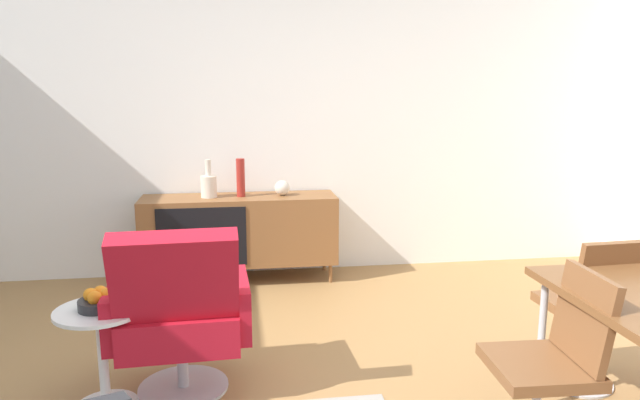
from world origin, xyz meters
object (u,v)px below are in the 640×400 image
Objects in this scene: sideboard at (240,230)px; dining_chair_near_window at (553,361)px; lounge_chair_red at (179,311)px; vase_cobalt at (282,188)px; side_table_round at (102,346)px; vase_sculptural_dark at (241,178)px; fruit_bowl at (99,300)px; vase_ceramic_small at (209,185)px; dining_chair_back_left at (592,306)px.

dining_chair_near_window is at bearing -64.20° from sideboard.
vase_cobalt is at bearing 69.77° from lounge_chair_red.
sideboard is 12.73× the size of vase_cobalt.
vase_cobalt is 0.24× the size of side_table_round.
lounge_chair_red is at bearing -99.89° from sideboard.
dining_chair_near_window is 1.65× the size of side_table_round.
dining_chair_near_window reaches higher than sideboard.
vase_sculptural_dark is 2.06m from fruit_bowl.
vase_ceramic_small is (-0.26, 0.00, -0.06)m from vase_sculptural_dark.
fruit_bowl reaches higher than side_table_round.
sideboard is 2.78m from dining_chair_back_left.
sideboard is 0.50m from vase_cobalt.
vase_sculptural_dark reaches higher than side_table_round.
vase_ceramic_small is 1.55× the size of fruit_bowl.
fruit_bowl is (-0.70, -1.90, 0.12)m from sideboard.
vase_sculptural_dark reaches higher than fruit_bowl.
dining_chair_near_window is at bearing -20.84° from fruit_bowl.
side_table_round is at bearing -103.71° from vase_ceramic_small.
vase_ceramic_small is 3.08m from dining_chair_near_window.
side_table_round is at bearing -110.32° from sideboard.
fruit_bowl is at bearing 113.55° from side_table_round.
vase_sculptural_dark is 0.37× the size of dining_chair_near_window.
vase_cobalt is 0.41× the size of vase_ceramic_small.
vase_ceramic_small is 0.33× the size of lounge_chair_red.
side_table_round is 2.60× the size of fruit_bowl.
lounge_chair_red is (-0.68, -1.85, -0.32)m from vase_cobalt.
sideboard is 1.87× the size of dining_chair_near_window.
dining_chair_back_left is (1.47, -2.09, -0.31)m from vase_cobalt.
dining_chair_near_window is at bearing -70.84° from vase_cobalt.
dining_chair_near_window is 0.90× the size of lounge_chair_red.
sideboard is at bearing -0.45° from vase_ceramic_small.
vase_ceramic_small is 2.02m from side_table_round.
lounge_chair_red is at bearing -100.49° from vase_sculptural_dark.
vase_sculptural_dark reaches higher than vase_cobalt.
vase_cobalt is 2.19m from fruit_bowl.
lounge_chair_red is at bearing -92.57° from vase_ceramic_small.
vase_ceramic_small is at bearing 179.55° from sideboard.
dining_chair_near_window reaches higher than side_table_round.
lounge_chair_red reaches higher than dining_chair_near_window.
dining_chair_near_window is (1.28, -2.65, 0.03)m from sideboard.
vase_sculptural_dark reaches higher than dining_chair_near_window.
fruit_bowl is (-1.06, -1.90, -0.22)m from vase_cobalt.
vase_sculptural_dark is 1.02× the size of vase_ceramic_small.
sideboard is 1.88m from lounge_chair_red.
vase_ceramic_small is 0.59× the size of side_table_round.
lounge_chair_red is at bearing 153.47° from dining_chair_near_window.
vase_cobalt reaches higher than side_table_round.
lounge_chair_red is at bearing 173.62° from dining_chair_back_left.
fruit_bowl is (-1.99, 0.76, 0.09)m from dining_chair_near_window.
fruit_bowl is (-0.00, 0.00, 0.24)m from side_table_round.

